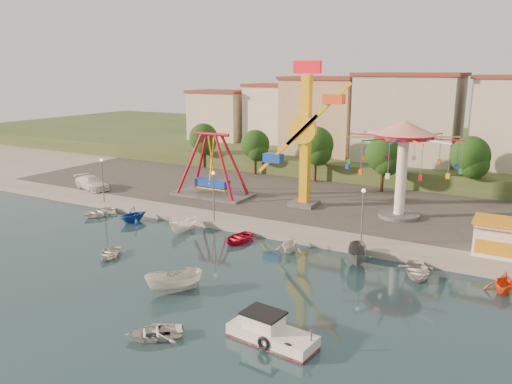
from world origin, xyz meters
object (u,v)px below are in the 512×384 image
Objects in this scene: rowboat_a at (109,253)px; pirate_ship_ride at (212,166)px; wave_swinger at (403,148)px; cabin_motorboat at (270,334)px; skiff at (174,282)px; kamikaze_tower at (308,140)px; van at (92,183)px.

pirate_ship_ride is at bearing 75.80° from rowboat_a.
rowboat_a is at bearing -131.01° from wave_swinger.
cabin_motorboat is 1.76× the size of rowboat_a.
skiff is (12.76, -24.02, -3.55)m from pirate_ship_ride.
rowboat_a is 0.75× the size of skiff.
kamikaze_tower reaches higher than pirate_ship_ride.
kamikaze_tower is 2.89× the size of cabin_motorboat.
wave_swinger reaches higher than cabin_motorboat.
kamikaze_tower is 10.51m from wave_swinger.
wave_swinger reaches higher than rowboat_a.
wave_swinger is 28.71m from skiff.
rowboat_a is at bearing -114.65° from van.
rowboat_a is (-19.83, -22.80, -7.86)m from wave_swinger.
kamikaze_tower reaches higher than wave_swinger.
van is (-38.98, -6.75, -6.72)m from wave_swinger.
wave_swinger is 2.03× the size of cabin_motorboat.
skiff is at bearing -89.53° from kamikaze_tower.
wave_swinger is 29.52m from cabin_motorboat.
rowboat_a is 0.54× the size of van.
pirate_ship_ride is 16.98m from van.
van reaches higher than cabin_motorboat.
pirate_ship_ride is 34.95m from cabin_motorboat.
van reaches higher than rowboat_a.
kamikaze_tower reaches higher than rowboat_a.
pirate_ship_ride is at bearing 156.88° from skiff.
van is at bearing -174.62° from skiff.
kamikaze_tower is 5.08× the size of rowboat_a.
pirate_ship_ride is at bearing -176.15° from kamikaze_tower.
van is (-19.15, 16.05, 1.14)m from rowboat_a.
pirate_ship_ride is 13.22m from kamikaze_tower.
skiff is at bearing 170.48° from cabin_motorboat.
skiff is (0.20, -24.86, -7.61)m from kamikaze_tower.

